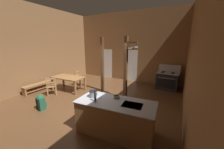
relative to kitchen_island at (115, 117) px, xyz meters
name	(u,v)px	position (x,y,z in m)	size (l,w,h in m)	color
ground_plane	(88,104)	(-1.83, 1.04, -0.52)	(7.89, 9.10, 0.10)	brown
wall_back	(127,47)	(-1.83, 5.27, 1.75)	(7.89, 0.14, 4.44)	brown
wall_left	(30,49)	(-5.45, 1.04, 1.75)	(0.14, 9.10, 4.44)	brown
wall_right	(197,54)	(1.79, 1.04, 1.75)	(0.14, 9.10, 4.44)	brown
glazed_door_back_left	(106,63)	(-3.43, 5.19, 0.56)	(1.00, 0.01, 2.05)	white
glazed_panel_back_right	(131,66)	(-1.48, 5.19, 0.56)	(0.84, 0.01, 2.05)	white
kitchen_island	(115,117)	(0.00, 0.00, 0.00)	(2.23, 1.14, 0.94)	olive
stove_range	(167,80)	(0.89, 4.58, 0.01)	(1.19, 0.88, 1.32)	black
support_post_with_pot_rack	(126,66)	(-0.63, 2.28, 1.04)	(0.59, 0.25, 2.79)	brown
support_post_center	(102,65)	(-2.10, 2.63, 0.93)	(0.14, 0.14, 2.79)	brown
dining_table	(68,78)	(-3.78, 1.85, 0.18)	(1.74, 0.98, 0.74)	olive
ladderback_chair_near_window	(51,86)	(-4.02, 0.97, -0.02)	(0.61, 0.61, 0.95)	#9E7044
ladderback_chair_by_post	(79,78)	(-3.78, 2.70, -0.02)	(0.46, 0.46, 0.95)	#9E7044
bench_along_left_wall	(38,86)	(-5.01, 0.92, -0.16)	(0.37, 1.56, 0.44)	olive
backpack	(41,102)	(-3.10, -0.20, -0.15)	(0.35, 0.34, 0.60)	#1E5138
stockpot_on_counter	(93,94)	(-0.72, -0.02, 0.57)	(0.31, 0.24, 0.19)	#A8AAB2
mixing_bowl_on_counter	(116,97)	(-0.10, 0.24, 0.50)	(0.20, 0.20, 0.07)	#B2A893
bottle_tall_on_counter	(95,97)	(-0.51, -0.23, 0.60)	(0.06, 0.06, 0.33)	#1E2328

